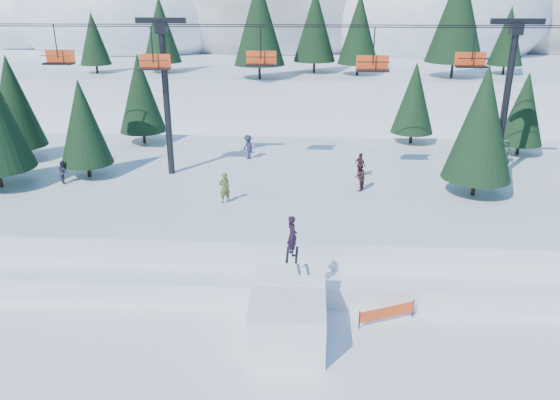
# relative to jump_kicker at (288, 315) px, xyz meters

# --- Properties ---
(ground) EXTENTS (160.00, 160.00, 0.00)m
(ground) POSITION_rel_jump_kicker_xyz_m (0.18, -2.59, -1.21)
(ground) COLOR white
(ground) RESTS_ON ground
(mid_shelf) EXTENTS (70.00, 22.00, 2.50)m
(mid_shelf) POSITION_rel_jump_kicker_xyz_m (0.18, 15.41, 0.04)
(mid_shelf) COLOR white
(mid_shelf) RESTS_ON ground
(berm) EXTENTS (70.00, 6.00, 1.10)m
(berm) POSITION_rel_jump_kicker_xyz_m (0.18, 5.41, -0.66)
(berm) COLOR white
(berm) RESTS_ON ground
(mountain_ridge) EXTENTS (119.00, 61.39, 26.46)m
(mountain_ridge) POSITION_rel_jump_kicker_xyz_m (-4.89, 70.75, 8.44)
(mountain_ridge) COLOR white
(mountain_ridge) RESTS_ON ground
(jump_kicker) EXTENTS (3.19, 4.40, 5.21)m
(jump_kicker) POSITION_rel_jump_kicker_xyz_m (0.00, 0.00, 0.00)
(jump_kicker) COLOR white
(jump_kicker) RESTS_ON ground
(chairlift) EXTENTS (46.00, 3.21, 10.28)m
(chairlift) POSITION_rel_jump_kicker_xyz_m (1.83, 15.46, 8.12)
(chairlift) COLOR black
(chairlift) RESTS_ON mid_shelf
(conifer_stand) EXTENTS (64.59, 17.05, 9.12)m
(conifer_stand) POSITION_rel_jump_kicker_xyz_m (0.07, 15.85, 5.75)
(conifer_stand) COLOR black
(conifer_stand) RESTS_ON mid_shelf
(distant_skiers) EXTENTS (31.18, 10.34, 1.86)m
(distant_skiers) POSITION_rel_jump_kicker_xyz_m (0.53, 15.84, 2.18)
(distant_skiers) COLOR #3A1A22
(distant_skiers) RESTS_ON mid_shelf
(banner_near) EXTENTS (2.63, 1.18, 0.90)m
(banner_near) POSITION_rel_jump_kicker_xyz_m (4.45, 1.53, -0.67)
(banner_near) COLOR black
(banner_near) RESTS_ON ground
(banner_far) EXTENTS (2.86, 0.12, 0.90)m
(banner_far) POSITION_rel_jump_kicker_xyz_m (11.45, 3.16, -0.67)
(banner_far) COLOR black
(banner_far) RESTS_ON ground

